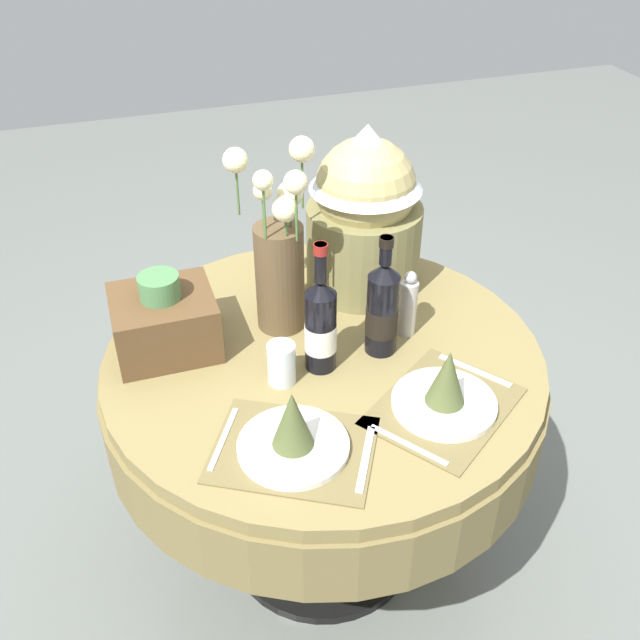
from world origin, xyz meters
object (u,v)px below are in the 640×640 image
(place_setting_left, at_px, (293,434))
(flower_vase, at_px, (280,256))
(dining_table, at_px, (323,393))
(tumbler_near_left, at_px, (281,363))
(woven_basket_side_left, at_px, (164,320))
(pepper_mill, at_px, (408,306))
(gift_tub_back_right, at_px, (365,205))
(wine_bottle_left, at_px, (382,308))
(place_setting_right, at_px, (446,392))
(wine_bottle_centre, at_px, (321,324))

(place_setting_left, xyz_separation_m, flower_vase, (0.10, 0.45, 0.16))
(dining_table, distance_m, tumbler_near_left, 0.24)
(flower_vase, height_order, woven_basket_side_left, flower_vase)
(pepper_mill, height_order, gift_tub_back_right, gift_tub_back_right)
(dining_table, relative_size, tumbler_near_left, 10.65)
(place_setting_left, xyz_separation_m, wine_bottle_left, (0.31, 0.27, 0.08))
(place_setting_right, bearing_deg, wine_bottle_left, 102.95)
(flower_vase, relative_size, wine_bottle_centre, 1.39)
(wine_bottle_centre, relative_size, pepper_mill, 1.83)
(dining_table, height_order, place_setting_left, place_setting_left)
(dining_table, relative_size, flower_vase, 2.36)
(dining_table, height_order, gift_tub_back_right, gift_tub_back_right)
(place_setting_right, relative_size, wine_bottle_left, 1.33)
(place_setting_right, xyz_separation_m, wine_bottle_centre, (-0.22, 0.23, 0.08))
(place_setting_right, distance_m, tumbler_near_left, 0.38)
(dining_table, bearing_deg, tumbler_near_left, -149.96)
(tumbler_near_left, bearing_deg, flower_vase, 74.24)
(wine_bottle_left, bearing_deg, place_setting_right, -77.05)
(place_setting_right, bearing_deg, woven_basket_side_left, 143.18)
(wine_bottle_left, height_order, woven_basket_side_left, wine_bottle_left)
(wine_bottle_left, distance_m, pepper_mill, 0.11)
(place_setting_right, relative_size, gift_tub_back_right, 0.91)
(place_setting_right, height_order, flower_vase, flower_vase)
(tumbler_near_left, distance_m, gift_tub_back_right, 0.52)
(flower_vase, relative_size, wine_bottle_left, 1.48)
(place_setting_right, relative_size, flower_vase, 0.90)
(flower_vase, height_order, wine_bottle_left, flower_vase)
(gift_tub_back_right, bearing_deg, pepper_mill, -84.55)
(wine_bottle_centre, bearing_deg, pepper_mill, 13.04)
(dining_table, xyz_separation_m, pepper_mill, (0.23, 0.01, 0.22))
(place_setting_left, xyz_separation_m, woven_basket_side_left, (-0.20, 0.44, 0.04))
(place_setting_left, distance_m, place_setting_right, 0.36)
(tumbler_near_left, bearing_deg, wine_bottle_left, 8.81)
(flower_vase, distance_m, gift_tub_back_right, 0.30)
(dining_table, xyz_separation_m, flower_vase, (-0.06, 0.15, 0.34))
(place_setting_left, height_order, tumbler_near_left, place_setting_left)
(woven_basket_side_left, bearing_deg, flower_vase, 1.89)
(flower_vase, xyz_separation_m, wine_bottle_centre, (0.04, -0.20, -0.08))
(dining_table, distance_m, wine_bottle_centre, 0.27)
(wine_bottle_left, bearing_deg, place_setting_left, -138.91)
(place_setting_left, relative_size, tumbler_near_left, 4.02)
(wine_bottle_centre, relative_size, tumbler_near_left, 3.23)
(flower_vase, distance_m, pepper_mill, 0.35)
(wine_bottle_left, bearing_deg, pepper_mill, 25.26)
(pepper_mill, relative_size, woven_basket_side_left, 0.75)
(place_setting_left, xyz_separation_m, tumbler_near_left, (0.04, 0.23, 0.01))
(place_setting_left, height_order, gift_tub_back_right, gift_tub_back_right)
(woven_basket_side_left, bearing_deg, wine_bottle_centre, -29.23)
(place_setting_right, xyz_separation_m, wine_bottle_left, (-0.06, 0.25, 0.08))
(place_setting_right, relative_size, wine_bottle_centre, 1.25)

